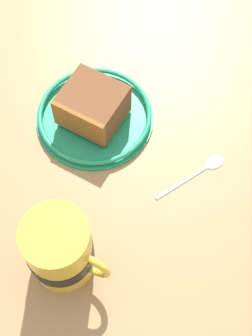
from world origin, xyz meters
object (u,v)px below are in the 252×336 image
Objects in this scene: teaspoon at (205,168)px; cake_slice at (93,106)px; small_plate at (95,116)px; tea_mug at (60,250)px.

cake_slice is at bearing -70.53° from teaspoon.
small_plate is at bearing -71.41° from teaspoon.
tea_mug reaches higher than small_plate.
tea_mug reaches higher than teaspoon.
tea_mug is at bearing 38.00° from small_plate.
cake_slice is at bearing -141.74° from tea_mug.
small_plate is 1.48× the size of teaspoon.
cake_slice reaches higher than teaspoon.
cake_slice is (0.26, 0.08, 2.93)cm from small_plate.
cake_slice is 17.93cm from teaspoon.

